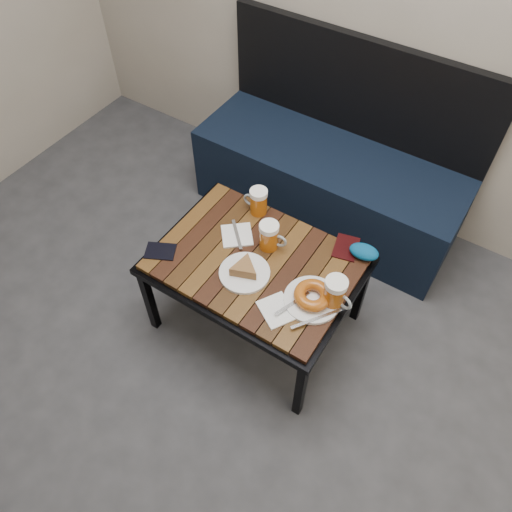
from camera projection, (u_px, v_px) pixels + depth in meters
The scene contains 12 objects.
bench at pixel (330, 177), 2.65m from camera, with size 1.40×0.50×0.95m.
cafe_table at pixel (256, 267), 2.08m from camera, with size 0.84×0.62×0.47m.
beer_mug_left at pixel (258, 201), 2.17m from camera, with size 0.11×0.08×0.13m.
beer_mug_centre at pixel (269, 236), 2.04m from camera, with size 0.12×0.09×0.13m.
beer_mug_right at pixel (335, 293), 1.86m from camera, with size 0.13×0.10×0.14m.
plate_pie at pixel (244, 270), 1.99m from camera, with size 0.21×0.21×0.06m.
plate_bagel at pixel (312, 297), 1.91m from camera, with size 0.24×0.27×0.06m.
napkin_left at pixel (237, 235), 2.13m from camera, with size 0.18×0.18×0.01m.
napkin_right at pixel (277, 310), 1.89m from camera, with size 0.18×0.17×0.01m.
passport_navy at pixel (160, 251), 2.08m from camera, with size 0.09×0.12×0.01m, color black.
passport_burgundy at pixel (346, 247), 2.09m from camera, with size 0.10×0.13×0.01m, color black.
knit_pouch at pixel (364, 252), 2.04m from camera, with size 0.12×0.08×0.05m, color navy.
Camera 1 is at (0.52, -0.11, 2.09)m, focal length 35.00 mm.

